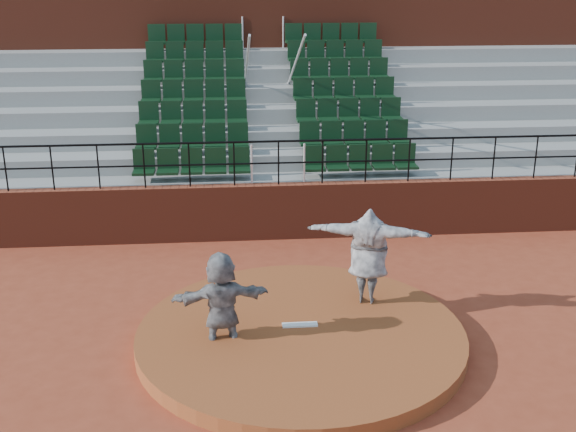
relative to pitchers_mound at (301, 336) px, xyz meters
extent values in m
plane|color=maroon|center=(0.00, 0.00, -0.12)|extent=(90.00, 90.00, 0.00)
cylinder|color=brown|center=(0.00, 0.00, 0.00)|extent=(5.50, 5.50, 0.25)
cube|color=white|center=(0.00, 0.15, 0.14)|extent=(0.60, 0.15, 0.03)
cube|color=maroon|center=(0.00, 5.00, 0.53)|extent=(24.00, 0.30, 1.30)
cylinder|color=black|center=(0.00, 5.00, 2.17)|extent=(24.00, 0.05, 0.05)
cylinder|color=black|center=(0.00, 5.00, 1.68)|extent=(24.00, 0.04, 0.04)
cylinder|color=black|center=(-6.00, 5.00, 1.67)|extent=(0.04, 0.04, 1.00)
cylinder|color=black|center=(-5.00, 5.00, 1.67)|extent=(0.04, 0.04, 1.00)
cylinder|color=black|center=(-4.00, 5.00, 1.67)|extent=(0.04, 0.04, 1.00)
cylinder|color=black|center=(-3.00, 5.00, 1.67)|extent=(0.04, 0.04, 1.00)
cylinder|color=black|center=(-2.00, 5.00, 1.67)|extent=(0.04, 0.04, 1.00)
cylinder|color=black|center=(-1.00, 5.00, 1.67)|extent=(0.04, 0.04, 1.00)
cylinder|color=black|center=(0.00, 5.00, 1.67)|extent=(0.04, 0.04, 1.00)
cylinder|color=black|center=(1.00, 5.00, 1.67)|extent=(0.04, 0.04, 1.00)
cylinder|color=black|center=(2.00, 5.00, 1.67)|extent=(0.04, 0.04, 1.00)
cylinder|color=black|center=(3.00, 5.00, 1.67)|extent=(0.04, 0.04, 1.00)
cylinder|color=black|center=(4.00, 5.00, 1.67)|extent=(0.04, 0.04, 1.00)
cylinder|color=black|center=(5.00, 5.00, 1.67)|extent=(0.04, 0.04, 1.00)
cylinder|color=black|center=(6.00, 5.00, 1.67)|extent=(0.04, 0.04, 1.00)
cube|color=gray|center=(0.00, 5.58, 0.53)|extent=(24.00, 0.85, 1.30)
cube|color=black|center=(-1.98, 5.59, 1.54)|extent=(2.75, 0.48, 0.72)
cube|color=black|center=(1.98, 5.59, 1.54)|extent=(2.75, 0.48, 0.72)
cube|color=gray|center=(0.00, 6.43, 0.73)|extent=(24.00, 0.85, 1.70)
cube|color=black|center=(-1.98, 6.44, 1.94)|extent=(2.75, 0.48, 0.72)
cube|color=black|center=(1.98, 6.44, 1.94)|extent=(2.75, 0.48, 0.72)
cube|color=gray|center=(0.00, 7.28, 0.93)|extent=(24.00, 0.85, 2.10)
cube|color=black|center=(-1.98, 7.29, 2.33)|extent=(2.75, 0.48, 0.72)
cube|color=black|center=(1.98, 7.29, 2.33)|extent=(2.75, 0.48, 0.72)
cube|color=gray|center=(0.00, 8.12, 1.12)|extent=(24.00, 0.85, 2.50)
cube|color=black|center=(-1.98, 8.13, 2.73)|extent=(2.75, 0.48, 0.72)
cube|color=black|center=(1.98, 8.13, 2.73)|extent=(2.75, 0.48, 0.72)
cube|color=gray|center=(0.00, 8.97, 1.33)|extent=(24.00, 0.85, 2.90)
cube|color=black|center=(-1.98, 8.98, 3.14)|extent=(2.75, 0.48, 0.72)
cube|color=black|center=(1.98, 8.98, 3.14)|extent=(2.75, 0.48, 0.72)
cube|color=gray|center=(0.00, 9.82, 1.52)|extent=(24.00, 0.85, 3.30)
cube|color=black|center=(-1.98, 9.83, 3.53)|extent=(2.75, 0.48, 0.72)
cube|color=black|center=(1.98, 9.83, 3.53)|extent=(2.75, 0.48, 0.72)
cube|color=gray|center=(0.00, 10.68, 1.73)|extent=(24.00, 0.85, 3.70)
cube|color=black|center=(-1.98, 10.69, 3.94)|extent=(2.75, 0.48, 0.72)
cube|color=black|center=(1.98, 10.69, 3.94)|extent=(2.75, 0.48, 0.72)
cylinder|color=silver|center=(-0.60, 8.12, 3.28)|extent=(0.06, 5.97, 2.46)
cylinder|color=silver|center=(0.60, 8.12, 3.28)|extent=(0.06, 5.97, 2.46)
cube|color=maroon|center=(0.00, 12.60, 3.43)|extent=(24.00, 3.00, 7.10)
imported|color=black|center=(1.31, 0.99, 1.01)|extent=(2.26, 1.21, 1.78)
imported|color=black|center=(-1.30, -0.11, 0.74)|extent=(1.66, 0.73, 1.73)
camera|label=1|loc=(-1.14, -10.71, 5.90)|focal=45.00mm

